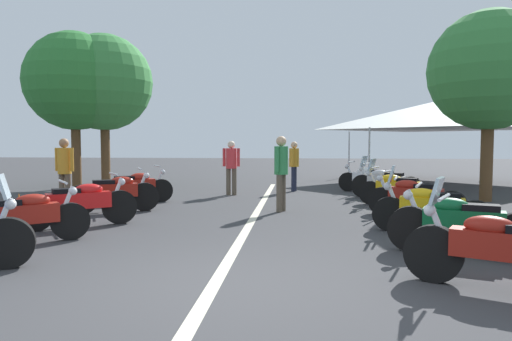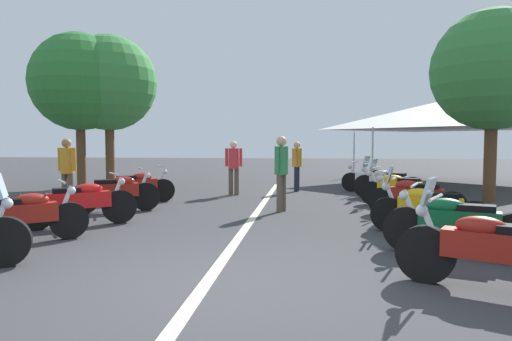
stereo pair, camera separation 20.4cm
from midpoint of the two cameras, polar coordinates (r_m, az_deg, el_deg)
name	(u,v)px [view 2 (the right image)]	position (r m, az deg, el deg)	size (l,w,h in m)	color
ground_plane	(202,289)	(5.26, -5.59, -14.44)	(80.00, 80.00, 0.00)	#38383A
lane_centre_stripe	(250,221)	(9.42, -0.11, -6.34)	(16.48, 0.16, 0.01)	beige
motorcycle_left_row_1	(21,216)	(8.20, -26.47, -5.04)	(1.40, 1.73, 0.99)	black
motorcycle_left_row_2	(80,202)	(9.41, -20.37, -3.72)	(1.40, 1.85, 1.01)	black
motorcycle_left_row_3	(116,192)	(11.10, -16.43, -2.57)	(1.06, 1.89, 1.01)	black
motorcycle_left_row_4	(136,186)	(12.55, -14.20, -1.90)	(1.22, 1.87, 0.99)	black
motorcycle_right_row_0	(496,250)	(5.64, 28.50, -8.63)	(1.12, 2.00, 1.22)	black
motorcycle_right_row_1	(457,224)	(7.14, 24.43, -6.08)	(0.95, 2.00, 1.02)	black
motorcycle_right_row_2	(428,208)	(8.69, 21.17, -4.35)	(0.87, 2.01, 1.20)	black
motorcycle_right_row_3	(415,197)	(10.49, 19.60, -3.08)	(1.10, 1.92, 0.98)	black
motorcycle_right_row_4	(398,188)	(12.07, 17.65, -2.13)	(1.05, 1.85, 1.20)	black
motorcycle_right_row_5	(388,182)	(13.54, 16.40, -1.44)	(1.08, 1.87, 1.22)	black
motorcycle_right_row_6	(373,179)	(15.13, 14.64, -0.98)	(1.07, 1.96, 0.99)	black
traffic_cone_1	(21,209)	(10.28, -26.59, -4.25)	(0.36, 0.36, 0.61)	orange
bystander_0	(67,167)	(12.17, -21.91, 0.38)	(0.32, 0.52, 1.71)	brown
bystander_1	(281,167)	(10.68, 3.71, 0.39)	(0.49, 0.32, 1.75)	brown
bystander_2	(297,162)	(15.10, 5.46, 1.00)	(0.52, 0.32, 1.63)	#1E2338
bystander_3	(234,164)	(14.00, -2.36, 0.87)	(0.32, 0.53, 1.65)	brown
roadside_tree_0	(79,82)	(17.53, -20.70, 10.19)	(3.41, 3.41, 5.43)	brown
roadside_tree_1	(109,83)	(17.66, -17.46, 10.25)	(3.42, 3.42, 5.45)	brown
roadside_tree_2	(493,70)	(14.07, 27.65, 10.92)	(3.21, 3.21, 5.14)	brown
event_tent	(442,115)	(19.32, 22.35, 6.36)	(6.75, 6.75, 3.20)	white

